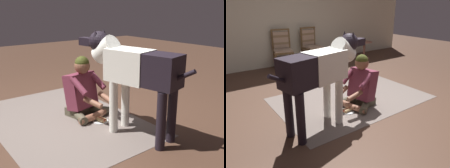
% 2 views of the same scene
% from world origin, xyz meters
% --- Properties ---
extents(ground_plane, '(14.86, 14.86, 0.00)m').
position_xyz_m(ground_plane, '(0.00, 0.00, 0.00)').
color(ground_plane, '#493023').
extents(area_rug, '(2.56, 1.70, 0.01)m').
position_xyz_m(area_rug, '(0.03, 0.21, 0.00)').
color(area_rug, '#6B5F58').
rests_on(area_rug, ground).
extents(person_sitting_on_floor, '(0.70, 0.57, 0.84)m').
position_xyz_m(person_sitting_on_floor, '(-0.04, -0.09, 0.35)').
color(person_sitting_on_floor, '#504B39').
rests_on(person_sitting_on_floor, ground).
extents(large_dog, '(1.54, 0.50, 1.21)m').
position_xyz_m(large_dog, '(-0.84, -0.26, 0.79)').
color(large_dog, white).
rests_on(large_dog, ground).
extents(hot_dog_on_plate, '(0.21, 0.21, 0.06)m').
position_xyz_m(hot_dog_on_plate, '(-0.34, -0.16, 0.03)').
color(hot_dog_on_plate, silver).
rests_on(hot_dog_on_plate, ground).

